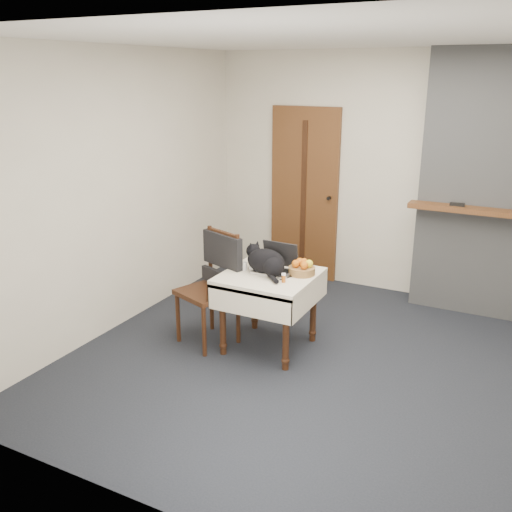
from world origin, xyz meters
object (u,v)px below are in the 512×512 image
at_px(side_table, 269,286).
at_px(cat, 267,262).
at_px(cream_jar, 244,266).
at_px(pill_bottle, 284,278).
at_px(fruit_basket, 302,268).
at_px(door, 304,195).
at_px(laptop, 276,264).
at_px(chair, 216,272).

distance_m(side_table, cat, 0.22).
bearing_deg(cream_jar, pill_bottle, -15.33).
relative_size(cat, fruit_basket, 2.00).
bearing_deg(cat, fruit_basket, 49.30).
bearing_deg(pill_bottle, door, 108.19).
relative_size(side_table, cat, 1.69).
height_order(door, laptop, door).
xyz_separation_m(cat, pill_bottle, (0.22, -0.12, -0.07)).
xyz_separation_m(cat, fruit_basket, (0.28, 0.13, -0.06)).
bearing_deg(side_table, cat, -166.08).
relative_size(laptop, chair, 0.34).
distance_m(laptop, pill_bottle, 0.28).
distance_m(door, pill_bottle, 2.13).
distance_m(pill_bottle, fruit_basket, 0.26).
distance_m(door, cat, 1.95).
bearing_deg(laptop, cat, -111.47).
relative_size(laptop, cream_jar, 5.04).
distance_m(cream_jar, fruit_basket, 0.52).
relative_size(door, side_table, 2.56).
height_order(laptop, fruit_basket, laptop).
bearing_deg(chair, cream_jar, 32.15).
bearing_deg(cream_jar, door, 96.63).
xyz_separation_m(side_table, laptop, (0.02, 0.10, 0.17)).
height_order(cream_jar, pill_bottle, pill_bottle).
bearing_deg(laptop, fruit_basket, 9.33).
bearing_deg(fruit_basket, cat, -154.51).
relative_size(laptop, pill_bottle, 4.54).
bearing_deg(side_table, fruit_basket, 26.57).
height_order(fruit_basket, chair, chair).
xyz_separation_m(side_table, pill_bottle, (0.19, -0.13, 0.15)).
bearing_deg(chair, fruit_basket, 34.01).
relative_size(cat, cream_jar, 6.73).
bearing_deg(chair, pill_bottle, 14.74).
height_order(side_table, laptop, laptop).
bearing_deg(cat, cream_jar, -156.29).
xyz_separation_m(side_table, cat, (-0.03, -0.01, 0.22)).
relative_size(laptop, cat, 0.75).
bearing_deg(pill_bottle, side_table, 146.64).
bearing_deg(door, chair, -91.07).
xyz_separation_m(door, cream_jar, (0.22, -1.89, -0.27)).
distance_m(cat, chair, 0.51).
bearing_deg(fruit_basket, door, 112.23).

